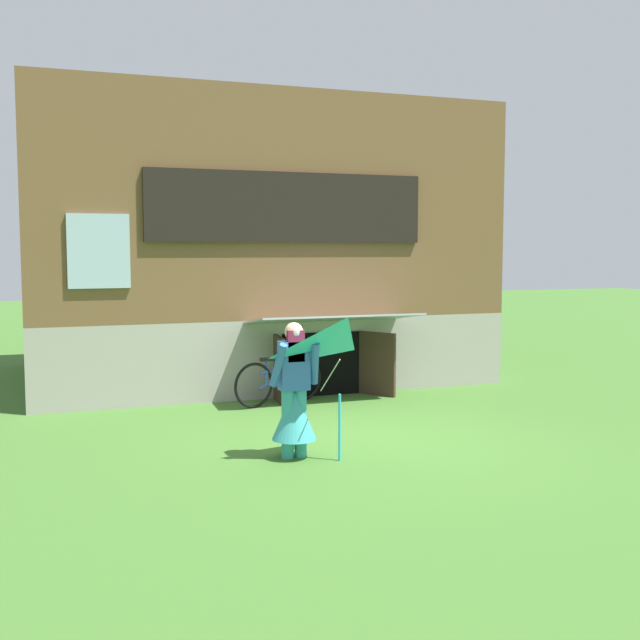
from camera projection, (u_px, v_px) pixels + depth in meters
name	position (u px, v px, depth m)	size (l,w,h in m)	color
ground_plane	(360.00, 439.00, 10.10)	(60.00, 60.00, 0.00)	#3D6B28
log_house	(244.00, 245.00, 15.25)	(8.05, 6.61, 4.99)	#9E998E
person	(294.00, 401.00, 9.14)	(0.61, 0.52, 1.59)	teal
kite	(348.00, 354.00, 8.73)	(1.06, 1.08, 1.54)	#2DB2CC
bicycle_blue	(279.00, 381.00, 12.31)	(1.59, 0.57, 0.75)	black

